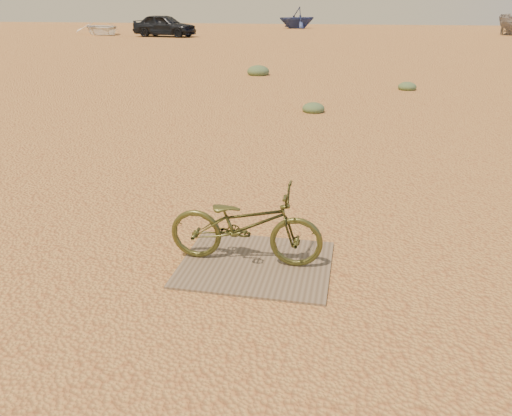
% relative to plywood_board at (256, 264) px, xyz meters
% --- Properties ---
extents(ground, '(120.00, 120.00, 0.00)m').
position_rel_plywood_board_xyz_m(ground, '(-0.11, 0.30, -0.01)').
color(ground, tan).
rests_on(ground, ground).
extents(plywood_board, '(1.41, 1.18, 0.02)m').
position_rel_plywood_board_xyz_m(plywood_board, '(0.00, 0.00, 0.00)').
color(plywood_board, '#6F604C').
rests_on(plywood_board, ground).
extents(bicycle, '(1.47, 0.53, 0.77)m').
position_rel_plywood_board_xyz_m(bicycle, '(-0.11, 0.02, 0.39)').
color(bicycle, '#42461F').
rests_on(bicycle, plywood_board).
extents(car, '(4.93, 2.55, 1.61)m').
position_rel_plywood_board_xyz_m(car, '(-13.68, 33.34, 0.79)').
color(car, black).
rests_on(car, ground).
extents(boat_near_left, '(5.77, 5.99, 1.01)m').
position_rel_plywood_board_xyz_m(boat_near_left, '(-19.61, 34.88, 0.49)').
color(boat_near_left, white).
rests_on(boat_near_left, ground).
extents(boat_far_left, '(5.11, 5.01, 2.04)m').
position_rel_plywood_board_xyz_m(boat_far_left, '(-5.63, 48.72, 1.01)').
color(boat_far_left, navy).
rests_on(boat_far_left, ground).
extents(kale_a, '(0.51, 0.51, 0.28)m').
position_rel_plywood_board_xyz_m(kale_a, '(-0.14, 7.39, -0.01)').
color(kale_a, '#59744C').
rests_on(kale_a, ground).
extents(kale_b, '(0.53, 0.53, 0.29)m').
position_rel_plywood_board_xyz_m(kale_b, '(2.23, 11.13, -0.01)').
color(kale_b, '#59744C').
rests_on(kale_b, ground).
extents(kale_c, '(0.77, 0.77, 0.43)m').
position_rel_plywood_board_xyz_m(kale_c, '(-2.63, 13.46, -0.01)').
color(kale_c, '#59744C').
rests_on(kale_c, ground).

